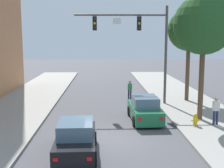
# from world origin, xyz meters

# --- Properties ---
(ground_plane) EXTENTS (120.00, 120.00, 0.00)m
(ground_plane) POSITION_xyz_m (0.00, 0.00, 0.00)
(ground_plane) COLOR #4C4C51
(traffic_signal_mast) EXTENTS (7.10, 0.38, 7.50)m
(traffic_signal_mast) POSITION_xyz_m (2.57, 8.00, 5.37)
(traffic_signal_mast) COLOR #514C47
(traffic_signal_mast) RESTS_ON sidewalk_right
(car_lead_green) EXTENTS (1.93, 4.28, 1.60)m
(car_lead_green) POSITION_xyz_m (2.37, 3.54, 0.72)
(car_lead_green) COLOR #1E663D
(car_lead_green) RESTS_ON ground
(car_following_black) EXTENTS (1.91, 4.27, 1.60)m
(car_following_black) POSITION_xyz_m (-1.50, -2.03, 0.72)
(car_following_black) COLOR black
(car_following_black) RESTS_ON ground
(pedestrian_crossing_road) EXTENTS (0.36, 0.22, 1.64)m
(pedestrian_crossing_road) POSITION_xyz_m (2.05, 10.24, 0.91)
(pedestrian_crossing_road) COLOR #232847
(pedestrian_crossing_road) RESTS_ON ground
(pedestrian_sidewalk_right_walker) EXTENTS (0.36, 0.22, 1.64)m
(pedestrian_sidewalk_right_walker) POSITION_xyz_m (6.36, 1.99, 1.06)
(pedestrian_sidewalk_right_walker) COLOR #232847
(pedestrian_sidewalk_right_walker) RESTS_ON sidewalk_right
(fire_hydrant) EXTENTS (0.48, 0.24, 0.72)m
(fire_hydrant) POSITION_xyz_m (5.11, 1.84, 0.51)
(fire_hydrant) COLOR gold
(fire_hydrant) RESTS_ON sidewalk_right
(street_tree_nearest) EXTENTS (3.69, 3.69, 7.74)m
(street_tree_nearest) POSITION_xyz_m (5.85, 3.27, 6.01)
(street_tree_nearest) COLOR brown
(street_tree_nearest) RESTS_ON sidewalk_right
(street_tree_second) EXTENTS (3.41, 3.41, 7.46)m
(street_tree_second) POSITION_xyz_m (6.67, 9.11, 5.86)
(street_tree_second) COLOR brown
(street_tree_second) RESTS_ON sidewalk_right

